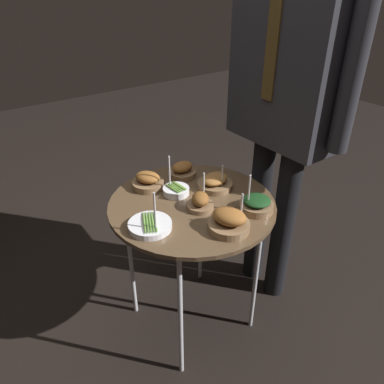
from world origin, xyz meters
name	(u,v)px	position (x,y,z in m)	size (l,w,h in m)	color
ground_plane	(192,317)	(0.00, 0.00, 0.00)	(8.00, 8.00, 0.00)	black
serving_cart	(192,212)	(0.00, 0.00, 0.65)	(0.70, 0.70, 0.70)	brown
bowl_asparagus_center	(150,225)	(0.05, -0.23, 0.71)	(0.16, 0.16, 0.18)	silver
bowl_roast_front_center	(201,202)	(0.06, 0.00, 0.73)	(0.11, 0.11, 0.15)	brown
bowl_roast_far_rim	(182,171)	(-0.21, 0.10, 0.73)	(0.12, 0.12, 0.07)	brown
bowl_roast_back_right	(215,182)	(-0.04, 0.15, 0.73)	(0.15, 0.15, 0.12)	brown
bowl_spinach_near_rim	(256,204)	(0.20, 0.17, 0.73)	(0.14, 0.14, 0.17)	brown
bowl_roast_front_right	(230,221)	(0.23, 0.01, 0.73)	(0.16, 0.16, 0.14)	brown
bowl_roast_mid_right	(148,181)	(-0.22, -0.08, 0.73)	(0.14, 0.14, 0.07)	brown
bowl_asparagus_back_left	(176,190)	(-0.10, -0.02, 0.72)	(0.11, 0.11, 0.17)	silver
waiter_figure	(288,86)	(0.02, 0.48, 1.11)	(0.65, 0.24, 1.75)	black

